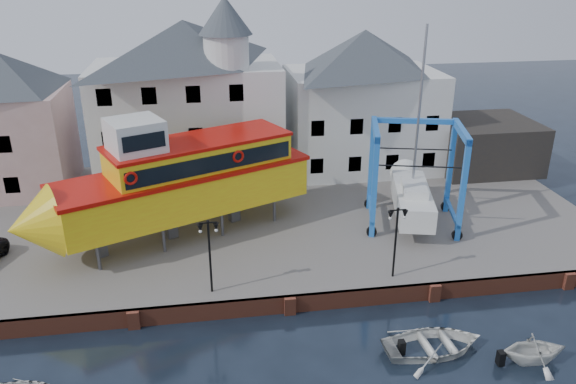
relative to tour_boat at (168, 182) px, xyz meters
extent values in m
plane|color=black|center=(6.26, -7.95, -4.74)|extent=(140.00, 140.00, 0.00)
cube|color=#68635C|center=(6.26, 3.05, -4.24)|extent=(44.00, 22.00, 1.00)
cube|color=brown|center=(6.26, -7.83, -4.24)|extent=(44.00, 0.25, 1.00)
cube|color=brown|center=(-1.74, -8.00, -4.24)|extent=(0.60, 0.36, 1.00)
cube|color=brown|center=(6.26, -8.00, -4.24)|extent=(0.60, 0.36, 1.00)
cube|color=brown|center=(14.26, -8.00, -4.24)|extent=(0.60, 0.36, 1.00)
cube|color=brown|center=(22.26, -8.00, -4.24)|extent=(0.60, 0.36, 1.00)
cube|color=tan|center=(-11.74, 10.05, 0.01)|extent=(8.00, 7.00, 7.50)
cube|color=black|center=(-11.24, 6.59, -2.14)|extent=(1.00, 0.08, 1.20)
cube|color=black|center=(-11.24, 6.59, 0.86)|extent=(1.00, 0.08, 1.20)
cube|color=silver|center=(1.26, 10.55, 0.76)|extent=(14.00, 8.00, 9.00)
pyramid|color=#3B3F45|center=(1.26, 10.55, 6.86)|extent=(14.00, 8.00, 3.20)
cube|color=black|center=(-4.24, 6.59, -2.14)|extent=(1.00, 0.08, 1.20)
cube|color=black|center=(-1.24, 6.59, -2.14)|extent=(1.00, 0.08, 1.20)
cube|color=black|center=(1.76, 6.59, -2.14)|extent=(1.00, 0.08, 1.20)
cube|color=black|center=(4.76, 6.59, -2.14)|extent=(1.00, 0.08, 1.20)
cube|color=black|center=(-4.24, 6.59, 0.86)|extent=(1.00, 0.08, 1.20)
cube|color=black|center=(-1.24, 6.59, 0.86)|extent=(1.00, 0.08, 1.20)
cube|color=black|center=(1.76, 6.59, 0.86)|extent=(1.00, 0.08, 1.20)
cube|color=black|center=(4.76, 6.59, 0.86)|extent=(1.00, 0.08, 1.20)
cube|color=black|center=(-4.24, 6.59, 3.86)|extent=(1.00, 0.08, 1.20)
cube|color=black|center=(-1.24, 6.59, 3.86)|extent=(1.00, 0.08, 1.20)
cube|color=black|center=(1.76, 6.59, 3.86)|extent=(1.00, 0.08, 1.20)
cube|color=black|center=(4.76, 6.59, 3.86)|extent=(1.00, 0.08, 1.20)
cylinder|color=silver|center=(4.26, 8.15, 6.46)|extent=(3.20, 3.20, 2.40)
cone|color=#3B3F45|center=(4.26, 8.15, 8.96)|extent=(3.80, 3.80, 2.60)
cube|color=silver|center=(15.26, 11.05, 0.26)|extent=(12.00, 8.00, 8.00)
pyramid|color=#3B3F45|center=(15.26, 11.05, 5.86)|extent=(12.00, 8.00, 3.20)
cube|color=black|center=(10.76, 7.09, -2.14)|extent=(1.00, 0.08, 1.20)
cube|color=black|center=(13.76, 7.09, -2.14)|extent=(1.00, 0.08, 1.20)
cube|color=black|center=(16.76, 7.09, -2.14)|extent=(1.00, 0.08, 1.20)
cube|color=black|center=(19.76, 7.09, -2.14)|extent=(1.00, 0.08, 1.20)
cube|color=black|center=(10.76, 7.09, 0.86)|extent=(1.00, 0.08, 1.20)
cube|color=black|center=(13.76, 7.09, 0.86)|extent=(1.00, 0.08, 1.20)
cube|color=black|center=(16.76, 7.09, 0.86)|extent=(1.00, 0.08, 1.20)
cube|color=black|center=(19.76, 7.09, 0.86)|extent=(1.00, 0.08, 1.20)
cube|color=#262422|center=(25.26, 9.05, -1.74)|extent=(8.00, 7.00, 4.00)
cylinder|color=black|center=(2.26, -6.75, -1.74)|extent=(0.12, 0.12, 4.00)
cube|color=black|center=(2.26, -6.75, 0.31)|extent=(0.90, 0.06, 0.06)
sphere|color=black|center=(2.26, -6.75, 0.38)|extent=(0.16, 0.16, 0.16)
cone|color=black|center=(1.86, -6.75, 0.04)|extent=(0.32, 0.32, 0.45)
sphere|color=silver|center=(1.86, -6.75, -0.14)|extent=(0.18, 0.18, 0.18)
cone|color=black|center=(2.66, -6.75, 0.04)|extent=(0.32, 0.32, 0.45)
sphere|color=silver|center=(2.66, -6.75, -0.14)|extent=(0.18, 0.18, 0.18)
cylinder|color=black|center=(12.26, -6.75, -1.74)|extent=(0.12, 0.12, 4.00)
cube|color=black|center=(12.26, -6.75, 0.31)|extent=(0.90, 0.06, 0.06)
sphere|color=black|center=(12.26, -6.75, 0.38)|extent=(0.16, 0.16, 0.16)
cone|color=black|center=(11.86, -6.75, 0.04)|extent=(0.32, 0.32, 0.45)
sphere|color=silver|center=(11.86, -6.75, -0.14)|extent=(0.18, 0.18, 0.18)
cone|color=black|center=(12.66, -6.75, 0.04)|extent=(0.32, 0.32, 0.45)
sphere|color=silver|center=(12.66, -6.75, -0.14)|extent=(0.18, 0.18, 0.18)
cylinder|color=#59595E|center=(-3.97, -3.49, -2.90)|extent=(0.26, 0.26, 1.67)
cylinder|color=#59595E|center=(-5.25, -0.65, -2.90)|extent=(0.26, 0.26, 1.67)
cylinder|color=#59595E|center=(-0.42, -1.89, -2.90)|extent=(0.26, 0.26, 1.67)
cylinder|color=#59595E|center=(-1.69, 0.95, -2.90)|extent=(0.26, 0.26, 1.67)
cylinder|color=#59595E|center=(3.14, -0.30, -2.90)|extent=(0.26, 0.26, 1.67)
cylinder|color=#59595E|center=(1.86, 2.54, -2.90)|extent=(0.26, 0.26, 1.67)
cylinder|color=#59595E|center=(6.69, 1.30, -2.90)|extent=(0.26, 0.26, 1.67)
cylinder|color=#59595E|center=(5.41, 4.14, -2.90)|extent=(0.26, 0.26, 1.67)
cube|color=#59595E|center=(-4.10, -1.84, -2.90)|extent=(0.84, 0.78, 1.67)
cube|color=#59595E|center=(-0.04, -0.02, -2.90)|extent=(0.84, 0.78, 1.67)
cube|color=#59595E|center=(4.02, 1.81, -2.90)|extent=(0.84, 0.78, 1.67)
cube|color=gold|center=(0.97, 0.44, -0.84)|extent=(15.94, 10.24, 2.45)
cone|color=gold|center=(-7.25, -3.25, -0.84)|extent=(3.96, 4.86, 4.23)
cube|color=#BB0E06|center=(0.97, 0.44, 0.49)|extent=(16.32, 10.54, 0.24)
cube|color=gold|center=(1.99, 0.90, 1.27)|extent=(11.70, 8.01, 1.78)
cube|color=black|center=(2.78, -0.86, 1.33)|extent=(9.77, 4.43, 1.00)
cube|color=black|center=(1.20, 2.65, 1.33)|extent=(9.77, 4.43, 1.00)
cube|color=#BB0E06|center=(1.99, 0.90, 2.26)|extent=(11.95, 8.20, 0.20)
cube|color=silver|center=(-1.56, -0.70, 3.17)|extent=(3.82, 3.82, 2.02)
cube|color=black|center=(-0.96, -2.05, 3.26)|extent=(2.24, 1.05, 0.89)
torus|color=#BB0E06|center=(-1.77, -2.95, 1.49)|extent=(0.77, 0.46, 0.78)
torus|color=#BB0E06|center=(4.32, -0.22, 1.49)|extent=(0.77, 0.46, 0.78)
cube|color=#1E72B3|center=(12.49, -1.88, -0.44)|extent=(0.40, 0.40, 6.58)
cylinder|color=black|center=(12.49, -1.88, -3.41)|extent=(0.70, 0.39, 0.66)
cube|color=#1E72B3|center=(13.57, 2.35, -0.44)|extent=(0.40, 0.40, 6.58)
cylinder|color=black|center=(13.57, 2.35, -3.41)|extent=(0.70, 0.39, 0.66)
cube|color=#1E72B3|center=(17.64, -3.19, -0.44)|extent=(0.40, 0.40, 6.58)
cylinder|color=black|center=(17.64, -3.19, -3.41)|extent=(0.70, 0.39, 0.66)
cube|color=#1E72B3|center=(18.72, 1.05, -0.44)|extent=(0.40, 0.40, 6.58)
cylinder|color=black|center=(18.72, 1.05, -3.41)|extent=(0.70, 0.39, 0.66)
cube|color=#1E72B3|center=(13.03, 0.24, 2.68)|extent=(1.48, 4.64, 0.46)
cube|color=#1E72B3|center=(13.03, 0.24, -2.80)|extent=(1.38, 4.62, 0.20)
cube|color=#1E72B3|center=(18.18, -1.07, 2.68)|extent=(1.48, 4.64, 0.46)
cube|color=#1E72B3|center=(18.18, -1.07, -2.80)|extent=(1.38, 4.62, 0.20)
cube|color=#1E72B3|center=(16.14, 1.70, 2.68)|extent=(5.55, 1.71, 0.33)
cube|color=silver|center=(15.61, -0.42, -2.04)|extent=(3.83, 7.37, 1.50)
cone|color=silver|center=(16.63, 3.64, -2.04)|extent=(2.47, 1.99, 2.16)
cube|color=#59595E|center=(15.61, -0.42, -3.12)|extent=(0.64, 1.70, 0.66)
cube|color=silver|center=(15.49, -0.87, -1.01)|extent=(2.15, 3.11, 0.56)
cylinder|color=#99999E|center=(15.72, 0.04, 3.88)|extent=(0.19, 0.19, 10.35)
cube|color=black|center=(15.19, -2.06, 0.90)|extent=(4.92, 1.36, 0.05)
cube|color=black|center=(16.02, 1.22, 0.90)|extent=(4.92, 1.36, 0.05)
imported|color=silver|center=(12.57, -12.03, -4.74)|extent=(5.05, 3.72, 1.01)
imported|color=silver|center=(16.81, -13.48, -4.74)|extent=(3.20, 2.79, 1.63)
camera|label=1|loc=(2.33, -32.52, 12.70)|focal=35.00mm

